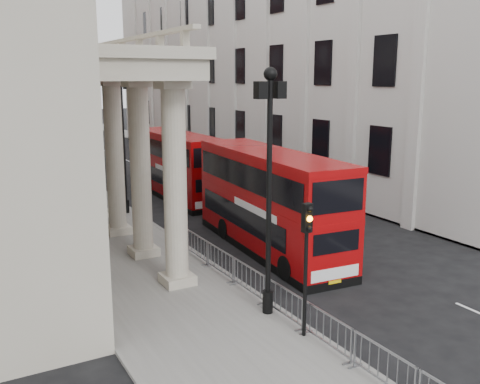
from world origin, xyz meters
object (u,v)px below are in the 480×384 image
at_px(lamp_post_mid, 123,133).
at_px(bus_far, 178,164).
at_px(bus_near, 269,199).
at_px(traffic_light, 307,245).
at_px(lamp_post_south, 269,177).
at_px(pedestrian_c, 71,193).
at_px(monument_column, 33,31).
at_px(pedestrian_b, 66,209).
at_px(lamp_post_north, 66,116).
at_px(pedestrian_a, 91,235).

relative_size(lamp_post_mid, bus_far, 0.81).
xyz_separation_m(bus_near, bus_far, (0.61, 12.61, -0.17)).
relative_size(traffic_light, bus_far, 0.42).
bearing_deg(lamp_post_south, pedestrian_c, 97.52).
bearing_deg(lamp_post_south, traffic_light, -87.16).
bearing_deg(bus_far, traffic_light, -101.67).
distance_m(monument_column, traffic_light, 91.17).
xyz_separation_m(lamp_post_mid, bus_near, (3.92, -9.87, -2.43)).
bearing_deg(bus_near, pedestrian_b, 136.11).
bearing_deg(monument_column, pedestrian_c, -97.55).
xyz_separation_m(bus_near, pedestrian_c, (-6.45, 13.00, -1.47)).
bearing_deg(monument_column, traffic_light, -94.13).
bearing_deg(lamp_post_north, bus_near, -81.38).
xyz_separation_m(lamp_post_south, pedestrian_b, (-3.76, 14.75, -3.85)).
xyz_separation_m(monument_column, lamp_post_south, (-6.60, -88.00, -11.07)).
bearing_deg(bus_far, lamp_post_north, 109.24).
distance_m(lamp_post_mid, pedestrian_b, 5.52).
bearing_deg(lamp_post_mid, lamp_post_south, -90.00).
height_order(lamp_post_north, pedestrian_b, lamp_post_north).
xyz_separation_m(monument_column, pedestrian_b, (-10.36, -73.25, -14.92)).
distance_m(traffic_light, pedestrian_c, 21.42).
relative_size(lamp_post_south, lamp_post_north, 1.00).
xyz_separation_m(lamp_post_north, bus_near, (3.92, -25.87, -2.43)).
distance_m(bus_far, pedestrian_a, 12.52).
xyz_separation_m(lamp_post_south, lamp_post_north, (0.00, 32.00, 0.00)).
relative_size(traffic_light, pedestrian_a, 2.47).
height_order(lamp_post_north, pedestrian_c, lamp_post_north).
xyz_separation_m(lamp_post_south, lamp_post_mid, (0.00, 16.00, 0.00)).
bearing_deg(traffic_light, pedestrian_a, 108.51).
relative_size(lamp_post_south, pedestrian_b, 4.42).
bearing_deg(bus_far, lamp_post_south, -103.22).
height_order(lamp_post_south, pedestrian_c, lamp_post_south).
height_order(lamp_post_north, traffic_light, lamp_post_north).
bearing_deg(pedestrian_c, lamp_post_mid, -51.50).
xyz_separation_m(lamp_post_north, bus_far, (4.53, -13.25, -2.60)).
bearing_deg(pedestrian_b, lamp_post_south, 80.49).
distance_m(bus_near, bus_far, 12.63).
xyz_separation_m(pedestrian_a, pedestrian_b, (-0.02, 5.32, 0.07)).
distance_m(bus_far, pedestrian_c, 7.19).
distance_m(traffic_light, bus_far, 21.25).
relative_size(lamp_post_south, traffic_light, 1.93).
xyz_separation_m(lamp_post_south, bus_far, (4.53, 18.75, -2.60)).
distance_m(lamp_post_mid, bus_far, 5.90).
relative_size(monument_column, lamp_post_north, 6.51).
relative_size(lamp_post_south, pedestrian_c, 4.67).
bearing_deg(pedestrian_b, pedestrian_c, -129.54).
height_order(lamp_post_mid, pedestrian_a, lamp_post_mid).
bearing_deg(lamp_post_north, lamp_post_mid, -90.00).
xyz_separation_m(monument_column, lamp_post_mid, (-6.60, -72.00, -11.07)).
bearing_deg(monument_column, lamp_post_south, -94.29).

